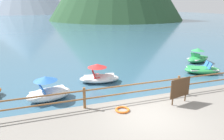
% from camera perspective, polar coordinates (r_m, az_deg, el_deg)
% --- Properties ---
extents(ground_plane, '(200.00, 200.00, 0.00)m').
position_cam_1_polar(ground_plane, '(47.22, -14.52, 10.56)').
color(ground_plane, '#38607A').
extents(dock_railing, '(23.92, 0.12, 0.95)m').
position_cam_1_polar(dock_railing, '(10.01, 6.13, -4.99)').
color(dock_railing, brown).
rests_on(dock_railing, promenade_dock).
extents(sign_board, '(1.16, 0.29, 1.19)m').
position_cam_1_polar(sign_board, '(10.09, 17.64, -4.62)').
color(sign_board, silver).
rests_on(sign_board, promenade_dock).
extents(life_ring, '(0.61, 0.61, 0.09)m').
position_cam_1_polar(life_ring, '(9.24, 2.78, -10.49)').
color(life_ring, orange).
rests_on(life_ring, promenade_dock).
extents(pedal_boat_0, '(2.47, 1.73, 1.22)m').
position_cam_1_polar(pedal_boat_0, '(19.81, 21.80, 3.08)').
color(pedal_boat_0, green).
rests_on(pedal_boat_0, ground).
extents(pedal_boat_1, '(2.69, 1.72, 1.19)m').
position_cam_1_polar(pedal_boat_1, '(13.62, -3.39, -1.65)').
color(pedal_boat_1, white).
rests_on(pedal_boat_1, ground).
extents(pedal_boat_3, '(2.82, 2.10, 0.83)m').
position_cam_1_polar(pedal_boat_3, '(16.71, 22.81, 0.11)').
color(pedal_boat_3, green).
rests_on(pedal_boat_3, ground).
extents(pedal_boat_4, '(2.48, 1.69, 1.28)m').
position_cam_1_polar(pedal_boat_4, '(11.50, -16.43, -5.58)').
color(pedal_boat_4, white).
rests_on(pedal_boat_4, ground).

